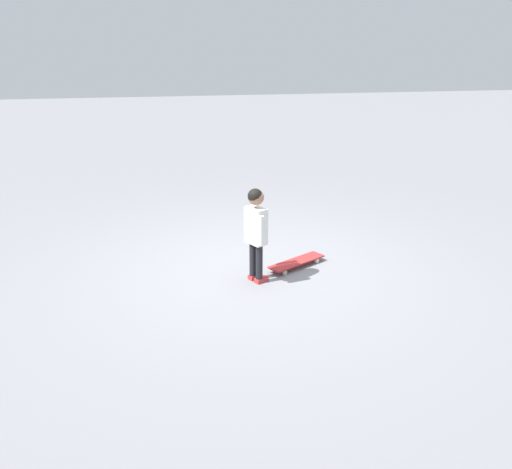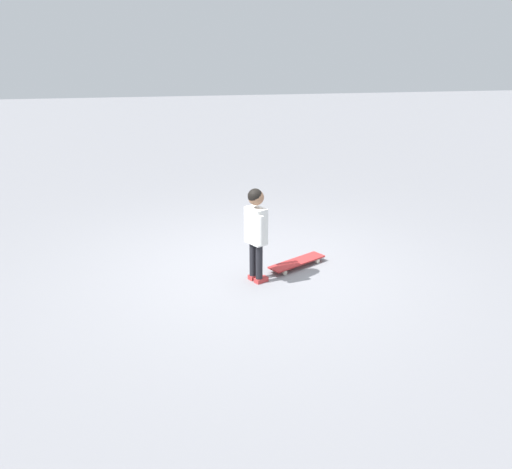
{
  "view_description": "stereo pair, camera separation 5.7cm",
  "coord_description": "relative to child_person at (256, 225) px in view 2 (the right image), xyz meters",
  "views": [
    {
      "loc": [
        -5.31,
        1.22,
        2.4
      ],
      "look_at": [
        -0.37,
        0.06,
        0.55
      ],
      "focal_mm": 35.25,
      "sensor_mm": 36.0,
      "label": 1
    },
    {
      "loc": [
        -5.33,
        1.17,
        2.4
      ],
      "look_at": [
        -0.37,
        0.06,
        0.55
      ],
      "focal_mm": 35.25,
      "sensor_mm": 36.0,
      "label": 2
    }
  ],
  "objects": [
    {
      "name": "ground_plane",
      "position": [
        0.37,
        -0.06,
        -0.66
      ],
      "size": [
        50.0,
        50.0,
        0.0
      ],
      "primitive_type": "plane",
      "color": "gray"
    },
    {
      "name": "child_person",
      "position": [
        0.0,
        0.0,
        0.0
      ],
      "size": [
        0.41,
        0.25,
        1.06
      ],
      "color": "black",
      "rests_on": "ground"
    },
    {
      "name": "skateboard",
      "position": [
        0.27,
        -0.56,
        -0.6
      ],
      "size": [
        0.52,
        0.77,
        0.07
      ],
      "color": "#B22D2D",
      "rests_on": "ground"
    }
  ]
}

